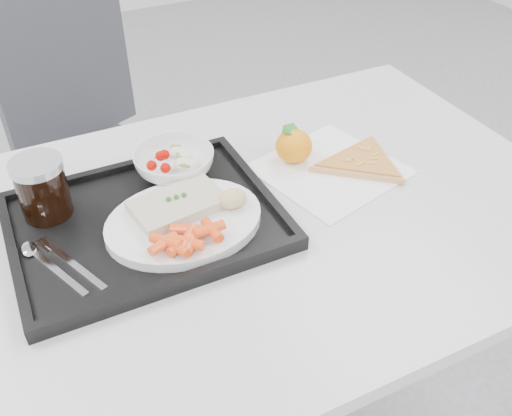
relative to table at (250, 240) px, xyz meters
The scene contains 14 objects.
table is the anchor object (origin of this frame).
chair 0.78m from the table, 102.58° to the left, with size 0.55×0.56×0.93m.
tray 0.20m from the table, 166.09° to the left, with size 0.45×0.35×0.03m.
dinner_plate 0.15m from the table, behind, with size 0.27×0.27×0.02m.
fish_fillet 0.17m from the table, 167.65° to the left, with size 0.17×0.12×0.03m.
bread_roll 0.12m from the table, 169.95° to the right, with size 0.05×0.05×0.03m.
salad_bowl 0.21m from the table, 118.87° to the left, with size 0.15×0.15×0.05m.
cola_glass 0.38m from the table, 157.12° to the left, with size 0.09×0.09×0.11m.
cutlery 0.35m from the table, behind, with size 0.11×0.17×0.01m.
napkin 0.22m from the table, 14.28° to the left, with size 0.30×0.29×0.00m.
tangerine 0.21m from the table, 36.67° to the left, with size 0.10×0.10×0.07m.
pizza_slice 0.28m from the table, ahead, with size 0.27×0.27×0.02m.
carrot_pile 0.20m from the table, 155.08° to the right, with size 0.13×0.08×0.03m.
salad_contents 0.21m from the table, 118.35° to the left, with size 0.09×0.09×0.02m.
Camera 1 is at (-0.34, -0.42, 1.40)m, focal length 40.00 mm.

